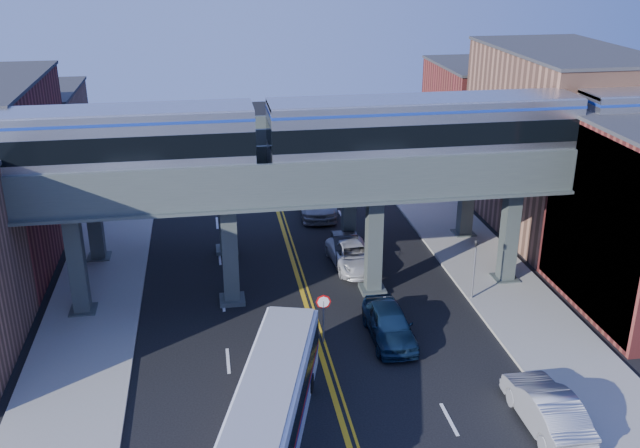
# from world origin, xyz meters

# --- Properties ---
(ground) EXTENTS (120.00, 120.00, 0.00)m
(ground) POSITION_xyz_m (0.00, 0.00, 0.00)
(ground) COLOR black
(ground) RESTS_ON ground
(sidewalk_west) EXTENTS (5.00, 70.00, 0.16)m
(sidewalk_west) POSITION_xyz_m (-11.50, 10.00, 0.08)
(sidewalk_west) COLOR gray
(sidewalk_west) RESTS_ON ground
(sidewalk_east) EXTENTS (5.00, 70.00, 0.16)m
(sidewalk_east) POSITION_xyz_m (11.50, 10.00, 0.08)
(sidewalk_east) COLOR gray
(sidewalk_east) RESTS_ON ground
(building_west_c) EXTENTS (8.00, 10.00, 8.00)m
(building_west_c) POSITION_xyz_m (-18.50, 29.00, 4.00)
(building_west_c) COLOR #95634D
(building_west_c) RESTS_ON ground
(building_east_b) EXTENTS (8.00, 14.00, 12.00)m
(building_east_b) POSITION_xyz_m (18.50, 16.00, 6.00)
(building_east_b) COLOR #95634D
(building_east_b) RESTS_ON ground
(building_east_c) EXTENTS (8.00, 10.00, 9.00)m
(building_east_c) POSITION_xyz_m (18.50, 29.00, 4.50)
(building_east_c) COLOR maroon
(building_east_c) RESTS_ON ground
(mural_panel) EXTENTS (0.10, 9.50, 9.50)m
(mural_panel) POSITION_xyz_m (14.55, 4.00, 4.75)
(mural_panel) COLOR teal
(mural_panel) RESTS_ON ground
(elevated_viaduct_near) EXTENTS (52.00, 3.60, 7.40)m
(elevated_viaduct_near) POSITION_xyz_m (0.00, 8.00, 6.47)
(elevated_viaduct_near) COLOR #45504D
(elevated_viaduct_near) RESTS_ON ground
(elevated_viaduct_far) EXTENTS (52.00, 3.60, 7.40)m
(elevated_viaduct_far) POSITION_xyz_m (0.00, 15.00, 6.47)
(elevated_viaduct_far) COLOR #45504D
(elevated_viaduct_far) RESTS_ON ground
(transit_train) EXTENTS (51.11, 3.21, 3.74)m
(transit_train) POSITION_xyz_m (6.55, 8.00, 9.42)
(transit_train) COLOR black
(transit_train) RESTS_ON elevated_viaduct_near
(stop_sign) EXTENTS (0.76, 0.09, 2.63)m
(stop_sign) POSITION_xyz_m (0.30, 3.00, 1.76)
(stop_sign) COLOR slate
(stop_sign) RESTS_ON ground
(traffic_signal) EXTENTS (0.15, 0.18, 4.10)m
(traffic_signal) POSITION_xyz_m (9.20, 6.00, 2.30)
(traffic_signal) COLOR slate
(traffic_signal) RESTS_ON ground
(transit_bus) EXTENTS (5.37, 11.26, 2.84)m
(transit_bus) POSITION_xyz_m (-2.91, -3.78, 1.46)
(transit_bus) COLOR white
(transit_bus) RESTS_ON ground
(car_lane_a) EXTENTS (2.11, 5.15, 1.75)m
(car_lane_a) POSITION_xyz_m (3.61, 2.72, 0.87)
(car_lane_a) COLOR #0F2138
(car_lane_a) RESTS_ON ground
(car_lane_b) EXTENTS (1.94, 4.53, 1.45)m
(car_lane_b) POSITION_xyz_m (3.36, 12.61, 0.73)
(car_lane_b) COLOR #292A2C
(car_lane_b) RESTS_ON ground
(car_lane_c) EXTENTS (2.76, 5.38, 1.45)m
(car_lane_c) POSITION_xyz_m (3.54, 11.38, 0.73)
(car_lane_c) COLOR silver
(car_lane_c) RESTS_ON ground
(car_lane_d) EXTENTS (3.06, 6.49, 1.83)m
(car_lane_d) POSITION_xyz_m (2.86, 20.99, 0.91)
(car_lane_d) COLOR #9C9BA0
(car_lane_d) RESTS_ON ground
(car_parked_curb) EXTENTS (1.86, 5.34, 1.76)m
(car_parked_curb) POSITION_xyz_m (8.26, -5.04, 0.88)
(car_parked_curb) COLOR #9FA0A4
(car_parked_curb) RESTS_ON ground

